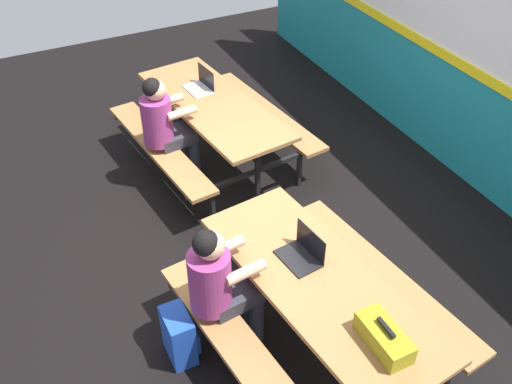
% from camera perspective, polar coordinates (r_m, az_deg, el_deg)
% --- Properties ---
extents(ground_plane, '(10.00, 10.00, 0.02)m').
position_cam_1_polar(ground_plane, '(5.38, -0.29, -4.74)').
color(ground_plane, black).
extents(accent_backdrop, '(8.00, 0.14, 2.60)m').
position_cam_1_polar(accent_backdrop, '(5.97, 21.74, 11.76)').
color(accent_backdrop, teal).
rests_on(accent_backdrop, ground).
extents(picnic_table_left, '(2.09, 1.77, 0.74)m').
position_cam_1_polar(picnic_table_left, '(6.02, -4.21, 7.46)').
color(picnic_table_left, '#9E6B3D').
rests_on(picnic_table_left, ground).
extents(picnic_table_right, '(2.09, 1.77, 0.74)m').
position_cam_1_polar(picnic_table_right, '(4.15, 6.16, -10.29)').
color(picnic_table_right, '#9E6B3D').
rests_on(picnic_table_right, ground).
extents(student_nearer, '(0.39, 0.54, 1.21)m').
position_cam_1_polar(student_nearer, '(5.73, -8.99, 6.80)').
color(student_nearer, '#2D2D38').
rests_on(student_nearer, ground).
extents(student_further, '(0.39, 0.54, 1.21)m').
position_cam_1_polar(student_further, '(4.06, -3.57, -8.75)').
color(student_further, '#2D2D38').
rests_on(student_further, ground).
extents(laptop_silver, '(0.34, 0.26, 0.22)m').
position_cam_1_polar(laptop_silver, '(6.18, -5.49, 10.50)').
color(laptop_silver, silver).
rests_on(laptop_silver, picnic_table_left).
extents(laptop_dark, '(0.34, 0.26, 0.22)m').
position_cam_1_polar(laptop_dark, '(4.14, 4.62, -6.00)').
color(laptop_dark, black).
rests_on(laptop_dark, picnic_table_right).
extents(toolbox_grey, '(0.40, 0.18, 0.18)m').
position_cam_1_polar(toolbox_grey, '(3.70, 12.54, -13.85)').
color(toolbox_grey, olive).
rests_on(toolbox_grey, picnic_table_right).
extents(backpack_dark, '(0.30, 0.22, 0.44)m').
position_cam_1_polar(backpack_dark, '(4.41, -7.57, -13.91)').
color(backpack_dark, '#1E47B2').
rests_on(backpack_dark, ground).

